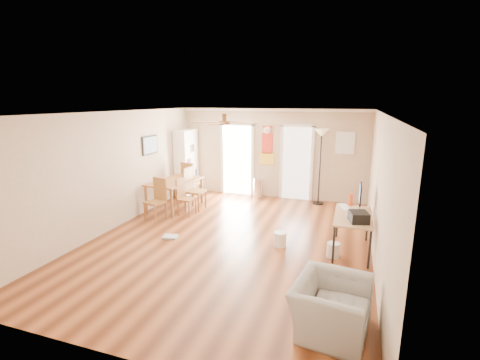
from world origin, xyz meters
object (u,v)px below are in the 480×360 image
(dining_chair_right_a, at_px, (195,189))
(wastebasket_a, at_px, (280,239))
(dining_chair_near, at_px, (155,200))
(armchair, at_px, (331,307))
(torchiere_lamp, at_px, (320,167))
(printer, at_px, (359,217))
(trash_can, at_px, (258,188))
(computer_desk, at_px, (352,233))
(dining_chair_right_b, at_px, (187,197))
(bookshelf, at_px, (186,162))
(wastebasket_b, at_px, (333,250))
(dining_chair_far, at_px, (192,180))
(dining_table, at_px, (175,194))

(dining_chair_right_a, height_order, wastebasket_a, dining_chair_right_a)
(dining_chair_near, xyz_separation_m, armchair, (4.30, -2.84, -0.18))
(torchiere_lamp, xyz_separation_m, armchair, (0.71, -5.44, -0.71))
(printer, height_order, armchair, printer)
(trash_can, height_order, wastebasket_a, trash_can)
(dining_chair_right_a, height_order, dining_chair_near, dining_chair_right_a)
(computer_desk, bearing_deg, trash_can, 132.14)
(dining_chair_right_b, distance_m, torchiere_lamp, 3.69)
(bookshelf, xyz_separation_m, wastebasket_a, (3.56, -2.96, -0.84))
(trash_can, bearing_deg, wastebasket_b, -54.54)
(trash_can, relative_size, printer, 1.66)
(dining_chair_right_a, xyz_separation_m, dining_chair_far, (-0.52, 0.89, -0.01))
(dining_chair_right_b, bearing_deg, trash_can, -25.74)
(wastebasket_a, bearing_deg, dining_chair_right_a, 148.44)
(dining_table, relative_size, dining_chair_right_a, 1.38)
(dining_chair_near, xyz_separation_m, dining_chair_far, (0.02, 1.96, 0.04))
(trash_can, distance_m, printer, 4.34)
(armchair, bearing_deg, dining_chair_right_b, 55.97)
(dining_chair_right_b, bearing_deg, dining_chair_far, 27.35)
(computer_desk, height_order, wastebasket_b, computer_desk)
(dining_chair_far, height_order, torchiere_lamp, torchiere_lamp)
(dining_chair_far, distance_m, armchair, 6.43)
(bookshelf, height_order, torchiere_lamp, torchiere_lamp)
(torchiere_lamp, height_order, wastebasket_a, torchiere_lamp)
(armchair, bearing_deg, dining_chair_right_a, 52.21)
(dining_table, height_order, wastebasket_b, dining_table)
(printer, bearing_deg, computer_desk, 89.78)
(printer, xyz_separation_m, wastebasket_b, (-0.39, -0.03, -0.68))
(armchair, bearing_deg, dining_table, 56.72)
(dining_chair_far, bearing_deg, dining_chair_near, 103.14)
(bookshelf, bearing_deg, computer_desk, -22.51)
(dining_table, height_order, printer, printer)
(bookshelf, xyz_separation_m, armchair, (4.68, -5.27, -0.66))
(dining_chair_right_b, height_order, torchiere_lamp, torchiere_lamp)
(dining_table, height_order, dining_chair_right_a, dining_chair_right_a)
(dining_chair_right_b, bearing_deg, wastebasket_a, -106.86)
(dining_chair_right_b, xyz_separation_m, wastebasket_a, (2.62, -1.13, -0.31))
(armchair, bearing_deg, computer_desk, 3.60)
(dining_chair_right_b, bearing_deg, dining_chair_near, 143.54)
(wastebasket_b, bearing_deg, printer, 4.29)
(torchiere_lamp, xyz_separation_m, wastebasket_b, (0.62, -3.30, -0.90))
(trash_can, bearing_deg, printer, -50.06)
(dining_table, distance_m, dining_chair_near, 1.00)
(dining_chair_right_b, height_order, wastebasket_a, dining_chair_right_b)
(trash_can, relative_size, computer_desk, 0.44)
(dining_chair_right_b, height_order, dining_chair_near, dining_chair_near)
(dining_chair_right_a, distance_m, trash_can, 2.04)
(dining_chair_right_b, height_order, dining_chair_far, dining_chair_far)
(wastebasket_b, bearing_deg, computer_desk, 50.70)
(bookshelf, height_order, armchair, bookshelf)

